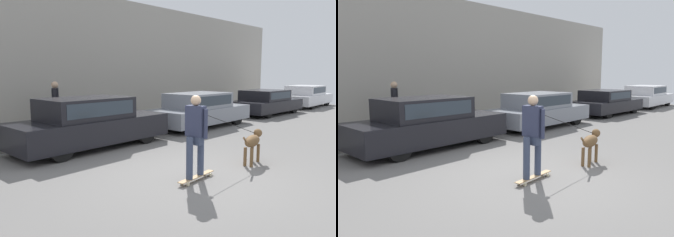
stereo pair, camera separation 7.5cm
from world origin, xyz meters
TOP-DOWN VIEW (x-y plane):
  - ground_plane at (0.00, 0.00)m, footprint 36.00×36.00m
  - back_wall at (0.00, 7.23)m, footprint 32.00×0.30m
  - sidewalk_curb at (0.00, 5.87)m, footprint 30.00×2.39m
  - parked_car_1 at (0.03, 3.66)m, footprint 4.41×1.80m
  - parked_car_2 at (4.88, 3.66)m, footprint 4.39×1.80m
  - parked_car_3 at (10.14, 3.66)m, footprint 4.36×1.92m
  - parked_car_4 at (15.25, 3.65)m, footprint 4.62×1.99m
  - dog at (1.65, -0.37)m, footprint 1.13×0.39m
  - skateboarder at (-0.18, -0.20)m, footprint 2.66×0.52m
  - pedestrian_with_bag at (0.28, 6.00)m, footprint 0.42×0.65m

SIDE VIEW (x-z plane):
  - ground_plane at x=0.00m, z-range 0.00..0.00m
  - sidewalk_curb at x=0.00m, z-range 0.00..0.11m
  - dog at x=1.65m, z-range 0.13..0.87m
  - parked_car_3 at x=10.14m, z-range -0.01..1.18m
  - parked_car_4 at x=15.25m, z-range -0.01..1.26m
  - parked_car_2 at x=4.88m, z-range -0.01..1.28m
  - parked_car_1 at x=0.03m, z-range -0.03..1.35m
  - skateboarder at x=-0.18m, z-range 0.12..1.74m
  - pedestrian_with_bag at x=0.28m, z-range 0.20..1.84m
  - back_wall at x=0.00m, z-range 0.00..5.03m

